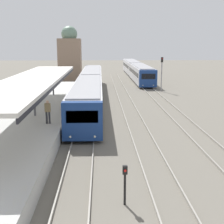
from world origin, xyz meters
TOP-DOWN VIEW (x-y plane):
  - platform_canopy at (-3.90, 17.68)m, footprint 4.00×24.82m
  - person_on_platform at (-2.50, 15.14)m, footprint 0.40×0.22m
  - train_near at (0.00, 30.36)m, footprint 2.69×34.12m
  - train_far at (8.18, 55.11)m, footprint 2.64×32.80m
  - signal_post_near at (2.17, 5.44)m, footprint 0.20×0.21m
  - signal_mast_far at (9.64, 36.44)m, footprint 0.28×0.29m
  - distant_domed_building at (-4.28, 51.06)m, footprint 4.00×4.00m

SIDE VIEW (x-z plane):
  - signal_post_near at x=2.17m, z-range 0.21..1.93m
  - train_far at x=8.18m, z-range 0.17..3.06m
  - train_near at x=0.00m, z-range 0.17..3.12m
  - person_on_platform at x=-2.50m, z-range 1.12..2.79m
  - signal_mast_far at x=9.64m, z-range 0.63..5.36m
  - platform_canopy at x=-3.90m, z-range 2.36..5.30m
  - distant_domed_building at x=-4.28m, z-range -0.37..9.24m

